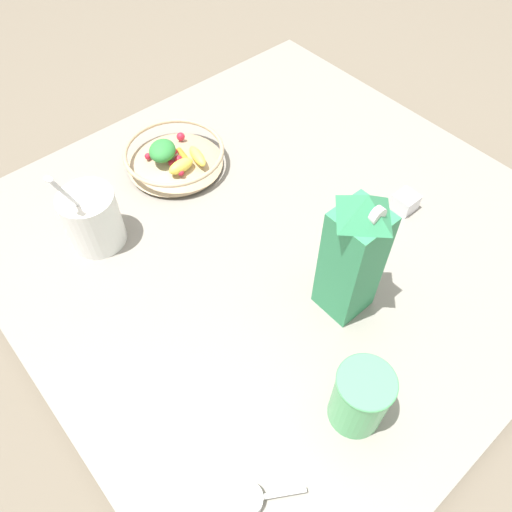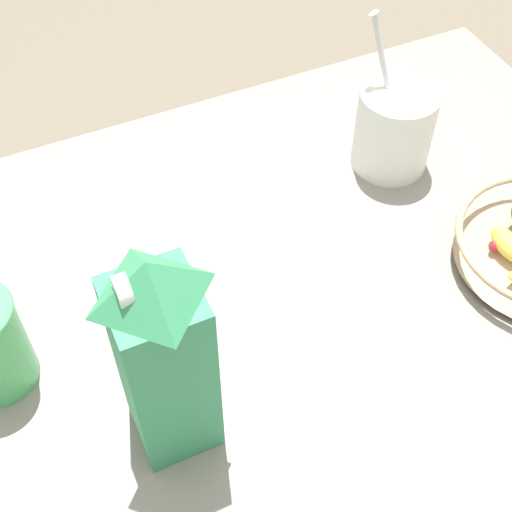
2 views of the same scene
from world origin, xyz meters
The scene contains 4 objects.
ground_plane centered at (0.00, 0.00, 0.00)m, with size 6.00×6.00×0.00m, color #665B4C.
countertop centered at (0.00, 0.00, 0.02)m, with size 1.08×1.08×0.04m.
milk_carton centered at (-0.03, -0.20, 0.18)m, with size 0.08×0.08×0.29m.
yogurt_tub centered at (-0.29, 0.23, 0.11)m, with size 0.12×0.11×0.23m.
Camera 2 is at (0.33, -0.27, 0.76)m, focal length 50.00 mm.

